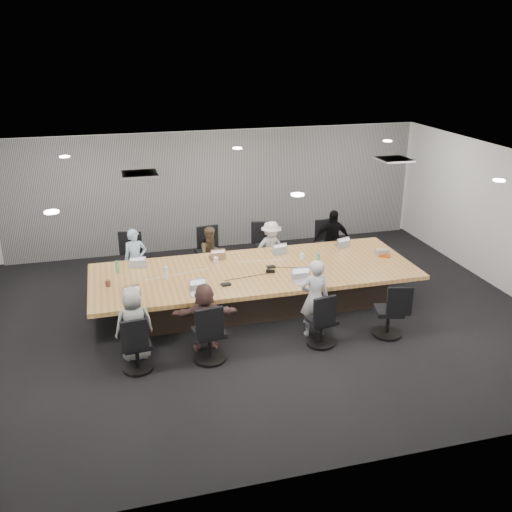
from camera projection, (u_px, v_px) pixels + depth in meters
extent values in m
cube|color=black|center=(262.00, 317.00, 10.41)|extent=(10.00, 8.00, 0.00)
cube|color=white|center=(262.00, 166.00, 9.40)|extent=(10.00, 8.00, 0.00)
cube|color=beige|center=(217.00, 190.00, 13.51)|extent=(10.00, 0.00, 2.80)
cube|color=beige|center=(359.00, 364.00, 6.30)|extent=(10.00, 0.00, 2.80)
cube|color=beige|center=(509.00, 223.00, 11.11)|extent=(0.00, 8.00, 2.80)
cube|color=gray|center=(217.00, 190.00, 13.44)|extent=(9.80, 0.04, 2.80)
cube|color=#32271F|center=(255.00, 290.00, 10.74)|extent=(4.80, 1.40, 0.66)
cube|color=tan|center=(255.00, 272.00, 10.61)|extent=(6.00, 2.20, 0.08)
imported|color=#9EC1DC|center=(136.00, 260.00, 11.34)|extent=(0.49, 0.35, 1.27)
cube|color=#B2B2B7|center=(137.00, 265.00, 10.81)|extent=(0.32, 0.23, 0.02)
imported|color=#4D3D2A|center=(212.00, 255.00, 11.73)|extent=(0.66, 0.57, 1.19)
cube|color=#8C6647|center=(217.00, 257.00, 11.18)|extent=(0.30, 0.21, 0.02)
imported|color=silver|center=(271.00, 249.00, 12.03)|extent=(0.83, 0.54, 1.20)
cube|color=#B2B2B7|center=(279.00, 251.00, 11.49)|extent=(0.35, 0.26, 0.02)
imported|color=black|center=(332.00, 240.00, 12.34)|extent=(0.83, 0.44, 1.35)
cube|color=#B2B2B7|center=(342.00, 245.00, 11.82)|extent=(0.33, 0.26, 0.02)
imported|color=#959895|center=(134.00, 324.00, 8.87)|extent=(0.64, 0.46, 1.22)
cube|color=#8C6647|center=(131.00, 301.00, 9.31)|extent=(0.32, 0.24, 0.02)
imported|color=brown|center=(205.00, 317.00, 9.15)|extent=(1.11, 0.49, 1.16)
cube|color=#B2B2B7|center=(199.00, 294.00, 9.58)|extent=(0.31, 0.23, 0.02)
imported|color=#AEAEB6|center=(315.00, 298.00, 9.56)|extent=(0.53, 0.38, 1.38)
cube|color=#B2B2B7|center=(304.00, 282.00, 10.04)|extent=(0.34, 0.24, 0.02)
cylinder|color=#4BA570|center=(117.00, 267.00, 10.43)|extent=(0.08, 0.08, 0.22)
cylinder|color=#4BA570|center=(318.00, 259.00, 10.74)|extent=(0.08, 0.08, 0.25)
cylinder|color=silver|center=(166.00, 273.00, 10.13)|extent=(0.09, 0.09, 0.24)
cylinder|color=white|center=(216.00, 260.00, 10.90)|extent=(0.11, 0.11, 0.11)
cylinder|color=white|center=(302.00, 256.00, 11.10)|extent=(0.10, 0.10, 0.11)
cylinder|color=brown|center=(108.00, 283.00, 9.88)|extent=(0.11, 0.11, 0.11)
cube|color=black|center=(226.00, 284.00, 9.93)|extent=(0.18, 0.13, 0.03)
cube|color=black|center=(271.00, 267.00, 10.69)|extent=(0.16, 0.11, 0.03)
cube|color=black|center=(271.00, 271.00, 10.45)|extent=(0.17, 0.10, 0.06)
cube|color=#A0967F|center=(382.00, 252.00, 11.27)|extent=(0.24, 0.15, 0.12)
cube|color=#C6400D|center=(385.00, 256.00, 11.21)|extent=(0.22, 0.21, 0.04)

